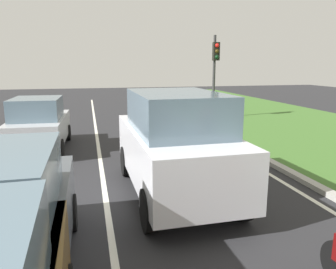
% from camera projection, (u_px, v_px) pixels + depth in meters
% --- Properties ---
extents(ground_plane, '(60.00, 60.00, 0.00)m').
position_uv_depth(ground_plane, '(118.00, 144.00, 12.04)').
color(ground_plane, '#262628').
extents(lane_line_center, '(0.12, 32.00, 0.01)m').
position_uv_depth(lane_line_center, '(98.00, 145.00, 11.88)').
color(lane_line_center, silver).
rests_on(lane_line_center, ground).
extents(lane_line_right_edge, '(0.12, 32.00, 0.01)m').
position_uv_depth(lane_line_right_edge, '(211.00, 139.00, 12.87)').
color(lane_line_right_edge, silver).
rests_on(lane_line_right_edge, ground).
extents(grass_verge_right, '(9.00, 48.00, 0.06)m').
position_uv_depth(grass_verge_right, '(320.00, 132.00, 13.98)').
color(grass_verge_right, '#3D6628').
rests_on(grass_verge_right, ground).
extents(curb_right, '(0.24, 48.00, 0.12)m').
position_uv_depth(curb_right, '(223.00, 137.00, 12.97)').
color(curb_right, '#9E9B93').
rests_on(curb_right, ground).
extents(car_suv_ahead, '(2.02, 4.53, 2.28)m').
position_uv_depth(car_suv_ahead, '(175.00, 143.00, 7.14)').
color(car_suv_ahead, silver).
rests_on(car_suv_ahead, ground).
extents(car_hatchback_far, '(1.84, 3.76, 1.78)m').
position_uv_depth(car_hatchback_far, '(39.00, 124.00, 11.04)').
color(car_hatchback_far, '#B7BABF').
rests_on(car_hatchback_far, ground).
extents(traffic_light_near_right, '(0.32, 0.50, 4.30)m').
position_uv_depth(traffic_light_near_right, '(215.00, 64.00, 16.84)').
color(traffic_light_near_right, '#2D2D2D').
rests_on(traffic_light_near_right, ground).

